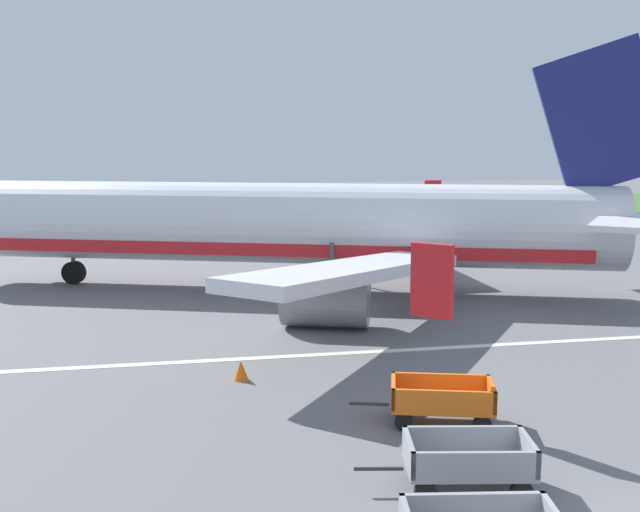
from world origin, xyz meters
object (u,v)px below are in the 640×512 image
object	(u,v)px
baggage_cart_third_in_row	(468,461)
traffic_cone_near_plane	(241,370)
airplane	(307,226)
baggage_cart_fourth_in_row	(441,400)

from	to	relation	value
baggage_cart_third_in_row	traffic_cone_near_plane	xyz separation A→B (m)	(-3.88, 7.79, -0.31)
airplane	baggage_cart_fourth_in_row	distance (m)	17.02
airplane	traffic_cone_near_plane	size ratio (longest dim) A/B	62.73
baggage_cart_third_in_row	traffic_cone_near_plane	size ratio (longest dim) A/B	6.22
airplane	baggage_cart_third_in_row	distance (m)	20.45
baggage_cart_fourth_in_row	baggage_cart_third_in_row	bearing A→B (deg)	-101.49
baggage_cart_fourth_in_row	airplane	bearing A→B (deg)	91.54
airplane	baggage_cart_fourth_in_row	world-z (taller)	airplane
airplane	baggage_cart_fourth_in_row	xyz separation A→B (m)	(0.45, -16.84, -2.45)
baggage_cart_third_in_row	baggage_cart_fourth_in_row	xyz separation A→B (m)	(0.70, 3.46, 0.00)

